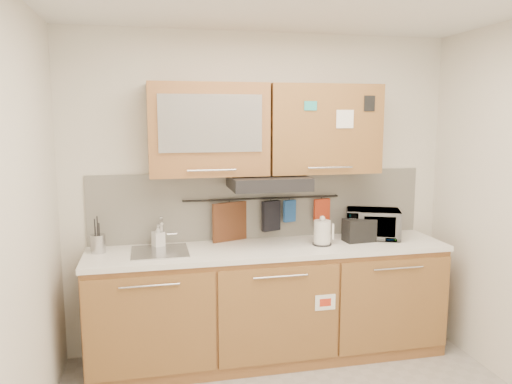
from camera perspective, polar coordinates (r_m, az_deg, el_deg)
name	(u,v)px	position (r m, az deg, el deg)	size (l,w,h in m)	color
wall_back	(261,193)	(4.15, 0.60, -0.09)	(3.20, 3.20, 0.00)	silver
wall_left	(4,251)	(2.67, -26.85, -6.00)	(3.00, 3.00, 0.00)	silver
base_cabinet	(270,309)	(4.10, 1.57, -13.20)	(2.80, 0.64, 0.88)	#9C6437
countertop	(270,249)	(3.94, 1.61, -6.52)	(2.82, 0.62, 0.04)	white
backsplash	(262,205)	(4.16, 0.64, -1.48)	(2.80, 0.02, 0.56)	silver
upper_cabinets	(266,129)	(3.93, 1.13, 7.18)	(1.82, 0.37, 0.70)	#9C6437
range_hood	(268,182)	(3.90, 1.43, 1.11)	(0.60, 0.46, 0.10)	black
sink	(160,252)	(3.84, -10.92, -6.70)	(0.42, 0.40, 0.26)	silver
utensil_rail	(263,198)	(4.11, 0.76, -0.75)	(0.02, 0.02, 1.30)	black
utensil_crock	(98,243)	(3.93, -17.61, -5.61)	(0.14, 0.14, 0.28)	#AFAFB3
kettle	(322,233)	(4.00, 7.58, -4.71)	(0.17, 0.15, 0.24)	silver
toaster	(359,230)	(4.16, 11.70, -4.25)	(0.26, 0.17, 0.19)	black
microwave	(373,224)	(4.30, 13.19, -3.55)	(0.43, 0.29, 0.24)	#999999
soap_bottle	(158,236)	(3.97, -11.11, -4.92)	(0.08, 0.08, 0.18)	#999999
cutting_board	(230,225)	(4.08, -3.02, -3.82)	(0.31, 0.02, 0.38)	brown
oven_mitt	(290,211)	(4.17, 3.86, -2.18)	(0.11, 0.03, 0.18)	#1F4A90
dark_pouch	(271,216)	(4.14, 1.73, -2.74)	(0.16, 0.05, 0.25)	black
pot_holder	(322,210)	(4.26, 7.53, -2.02)	(0.15, 0.02, 0.18)	#AF3117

